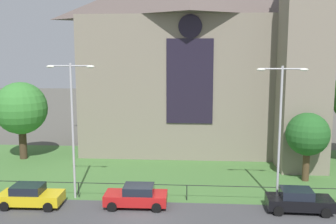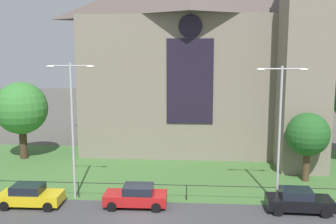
{
  "view_description": "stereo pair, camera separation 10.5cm",
  "coord_description": "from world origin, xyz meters",
  "px_view_note": "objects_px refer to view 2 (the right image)",
  "views": [
    {
      "loc": [
        3.35,
        -23.7,
        10.27
      ],
      "look_at": [
        1.15,
        8.0,
        5.49
      ],
      "focal_mm": 41.33,
      "sensor_mm": 36.0,
      "label": 1
    },
    {
      "loc": [
        3.46,
        -23.69,
        10.27
      ],
      "look_at": [
        1.15,
        8.0,
        5.49
      ],
      "focal_mm": 41.33,
      "sensor_mm": 36.0,
      "label": 2
    }
  ],
  "objects_px": {
    "tree_right_near": "(308,135)",
    "parked_car_black": "(298,201)",
    "parked_car_yellow": "(30,196)",
    "church_building": "(198,54)",
    "tree_left_far": "(21,108)",
    "streetlamp_far": "(280,119)",
    "parked_car_red": "(136,196)",
    "streetlamp_near": "(72,115)"
  },
  "relations": [
    {
      "from": "streetlamp_far",
      "to": "parked_car_yellow",
      "type": "xyz_separation_m",
      "value": [
        -16.83,
        -1.72,
        -5.18
      ]
    },
    {
      "from": "streetlamp_far",
      "to": "parked_car_yellow",
      "type": "relative_size",
      "value": 2.25
    },
    {
      "from": "tree_left_far",
      "to": "streetlamp_near",
      "type": "height_order",
      "value": "streetlamp_near"
    },
    {
      "from": "church_building",
      "to": "tree_left_far",
      "type": "bearing_deg",
      "value": -161.38
    },
    {
      "from": "parked_car_black",
      "to": "tree_right_near",
      "type": "bearing_deg",
      "value": 72.51
    },
    {
      "from": "tree_left_far",
      "to": "parked_car_yellow",
      "type": "relative_size",
      "value": 1.8
    },
    {
      "from": "church_building",
      "to": "parked_car_yellow",
      "type": "height_order",
      "value": "church_building"
    },
    {
      "from": "tree_right_near",
      "to": "parked_car_yellow",
      "type": "height_order",
      "value": "tree_right_near"
    },
    {
      "from": "tree_left_far",
      "to": "tree_right_near",
      "type": "distance_m",
      "value": 26.49
    },
    {
      "from": "tree_left_far",
      "to": "church_building",
      "type": "bearing_deg",
      "value": 18.62
    },
    {
      "from": "tree_left_far",
      "to": "parked_car_yellow",
      "type": "bearing_deg",
      "value": -63.71
    },
    {
      "from": "tree_left_far",
      "to": "streetlamp_far",
      "type": "height_order",
      "value": "streetlamp_far"
    },
    {
      "from": "streetlamp_far",
      "to": "parked_car_red",
      "type": "height_order",
      "value": "streetlamp_far"
    },
    {
      "from": "church_building",
      "to": "tree_left_far",
      "type": "relative_size",
      "value": 3.42
    },
    {
      "from": "tree_right_near",
      "to": "parked_car_black",
      "type": "xyz_separation_m",
      "value": [
        -2.23,
        -6.42,
        -3.1
      ]
    },
    {
      "from": "tree_left_far",
      "to": "streetlamp_near",
      "type": "relative_size",
      "value": 0.79
    },
    {
      "from": "tree_left_far",
      "to": "parked_car_yellow",
      "type": "height_order",
      "value": "tree_left_far"
    },
    {
      "from": "church_building",
      "to": "tree_right_near",
      "type": "xyz_separation_m",
      "value": [
        8.82,
        -10.76,
        -6.43
      ]
    },
    {
      "from": "streetlamp_near",
      "to": "streetlamp_far",
      "type": "xyz_separation_m",
      "value": [
        14.29,
        0.0,
        -0.09
      ]
    },
    {
      "from": "streetlamp_far",
      "to": "parked_car_black",
      "type": "relative_size",
      "value": 2.23
    },
    {
      "from": "streetlamp_near",
      "to": "streetlamp_far",
      "type": "relative_size",
      "value": 1.02
    },
    {
      "from": "church_building",
      "to": "parked_car_black",
      "type": "xyz_separation_m",
      "value": [
        6.59,
        -17.18,
        -9.53
      ]
    },
    {
      "from": "tree_right_near",
      "to": "streetlamp_near",
      "type": "relative_size",
      "value": 0.58
    },
    {
      "from": "parked_car_yellow",
      "to": "parked_car_red",
      "type": "relative_size",
      "value": 1.0
    },
    {
      "from": "parked_car_black",
      "to": "parked_car_yellow",
      "type": "bearing_deg",
      "value": -177.05
    },
    {
      "from": "parked_car_black",
      "to": "streetlamp_near",
      "type": "bearing_deg",
      "value": 176.76
    },
    {
      "from": "tree_left_far",
      "to": "parked_car_black",
      "type": "distance_m",
      "value": 26.69
    },
    {
      "from": "parked_car_yellow",
      "to": "parked_car_red",
      "type": "xyz_separation_m",
      "value": [
        7.21,
        0.42,
        0.0
      ]
    },
    {
      "from": "tree_right_near",
      "to": "parked_car_black",
      "type": "bearing_deg",
      "value": -109.2
    },
    {
      "from": "tree_right_near",
      "to": "parked_car_yellow",
      "type": "xyz_separation_m",
      "value": [
        -20.18,
        -6.8,
        -3.1
      ]
    },
    {
      "from": "tree_right_near",
      "to": "parked_car_black",
      "type": "relative_size",
      "value": 1.32
    },
    {
      "from": "streetlamp_near",
      "to": "streetlamp_far",
      "type": "bearing_deg",
      "value": 0.0
    },
    {
      "from": "tree_right_near",
      "to": "streetlamp_near",
      "type": "height_order",
      "value": "streetlamp_near"
    },
    {
      "from": "parked_car_yellow",
      "to": "tree_left_far",
      "type": "bearing_deg",
      "value": 115.37
    },
    {
      "from": "church_building",
      "to": "tree_right_near",
      "type": "relative_size",
      "value": 4.62
    },
    {
      "from": "streetlamp_near",
      "to": "parked_car_black",
      "type": "xyz_separation_m",
      "value": [
        15.4,
        -1.33,
        -5.27
      ]
    },
    {
      "from": "tree_left_far",
      "to": "tree_right_near",
      "type": "height_order",
      "value": "tree_left_far"
    },
    {
      "from": "church_building",
      "to": "tree_left_far",
      "type": "xyz_separation_m",
      "value": [
        -17.17,
        -5.79,
        -5.26
      ]
    },
    {
      "from": "streetlamp_near",
      "to": "parked_car_red",
      "type": "height_order",
      "value": "streetlamp_near"
    },
    {
      "from": "streetlamp_far",
      "to": "parked_car_red",
      "type": "relative_size",
      "value": 2.25
    },
    {
      "from": "tree_left_far",
      "to": "parked_car_red",
      "type": "height_order",
      "value": "tree_left_far"
    },
    {
      "from": "streetlamp_far",
      "to": "parked_car_red",
      "type": "xyz_separation_m",
      "value": [
        -9.62,
        -1.31,
        -5.18
      ]
    }
  ]
}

